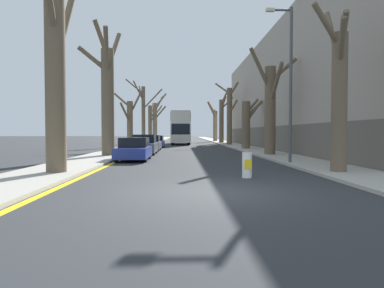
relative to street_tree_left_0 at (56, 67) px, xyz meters
The scene contains 24 objects.
ground_plane 7.96m from the street_tree_left_0, 36.20° to the right, with size 300.00×300.00×0.00m, color #2B2D30.
sidewalk_left 46.19m from the street_tree_left_0, 90.63° to the left, with size 2.88×120.00×0.12m, color #A39E93.
sidewalk_right 47.58m from the street_tree_left_0, 76.04° to the left, with size 2.88×120.00×0.12m, color #A39E93.
building_facade_right 27.25m from the street_tree_left_0, 48.98° to the left, with size 10.08×42.43×11.01m.
kerb_line_stripe 46.20m from the street_tree_left_0, 88.61° to the left, with size 0.24×120.00×0.01m, color yellow.
street_tree_left_0 is the anchor object (origin of this frame).
street_tree_left_1 9.91m from the street_tree_left_0, 91.09° to the left, with size 2.56×3.77×8.91m.
street_tree_left_2 19.59m from the street_tree_left_0, 90.49° to the left, with size 2.94×3.00×5.72m.
street_tree_left_3 30.18m from the street_tree_left_0, 90.08° to the left, with size 4.68×2.42×8.35m.
street_tree_left_4 40.51m from the street_tree_left_0, 90.07° to the left, with size 2.18×3.54×6.43m.
street_tree_left_5 50.91m from the street_tree_left_0, 90.09° to the left, with size 3.45×3.31×9.02m.
street_tree_right_0 11.00m from the street_tree_left_0, ahead, with size 1.81×3.54×6.97m.
street_tree_right_1 15.25m from the street_tree_left_0, 43.58° to the left, with size 3.43×2.53×7.44m.
street_tree_right_2 22.58m from the street_tree_left_0, 60.29° to the left, with size 2.83×2.17×5.29m.
street_tree_right_3 31.80m from the street_tree_left_0, 70.00° to the left, with size 2.63×3.85×8.19m.
street_tree_right_4 40.20m from the street_tree_left_0, 74.18° to the left, with size 2.06×2.29×8.19m.
street_tree_right_5 49.91m from the street_tree_left_0, 77.42° to the left, with size 1.87×2.93×7.35m.
double_decker_bus 35.43m from the street_tree_left_0, 82.39° to the left, with size 2.61×10.80×4.45m.
parked_car_0 8.06m from the street_tree_left_0, 74.11° to the left, with size 1.80×4.06×1.35m.
parked_car_1 13.28m from the street_tree_left_0, 81.10° to the left, with size 1.80×4.23×1.50m.
parked_car_2 18.44m from the street_tree_left_0, 83.71° to the left, with size 1.74×4.36×1.41m.
parked_car_3 24.60m from the street_tree_left_0, 85.33° to the left, with size 1.75×4.07×1.32m.
lamp_post 11.14m from the street_tree_left_0, 21.89° to the left, with size 1.40×0.20×8.06m.
traffic_bollard 8.16m from the street_tree_left_0, ahead, with size 0.35×0.37×0.93m.
Camera 1 is at (-0.66, -9.37, 1.65)m, focal length 32.00 mm.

